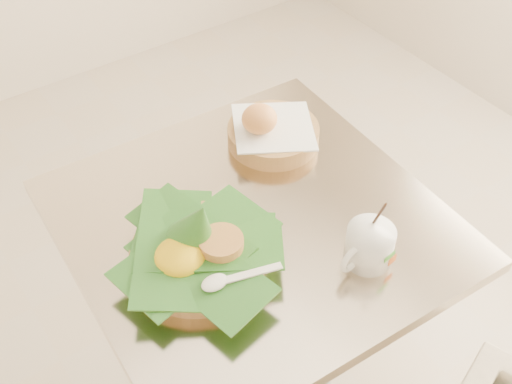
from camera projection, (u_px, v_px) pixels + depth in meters
cafe_table at (254, 287)px, 1.42m from camera, size 0.73×0.73×0.75m
rice_basket at (197, 249)px, 1.15m from camera, size 0.31×0.31×0.15m
bread_basket at (271, 132)px, 1.41m from camera, size 0.23×0.23×0.11m
coffee_mug at (369, 245)px, 1.16m from camera, size 0.12×0.09×0.15m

